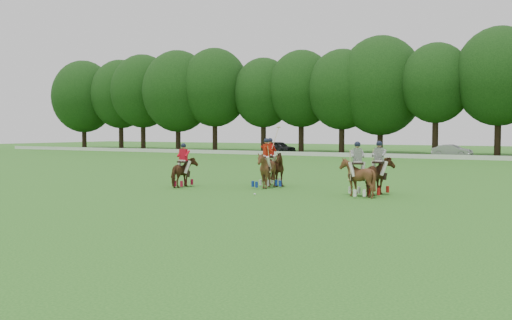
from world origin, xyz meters
The scene contains 11 objects.
ground centered at (0.00, 0.00, 0.00)m, with size 180.00×180.00×0.00m, color #23611B.
tree_line centered at (0.26, 48.05, 8.23)m, with size 117.98×14.32×14.75m.
boundary_rail centered at (0.00, 38.00, 0.22)m, with size 120.00×0.10×0.44m, color white.
car_left centered at (-17.46, 42.50, 0.74)m, with size 1.76×4.36×1.49m, color black.
car_mid centered at (2.85, 42.50, 0.66)m, with size 1.40×4.02×1.32m, color gray.
polo_red_a centered at (-2.96, 3.28, 0.78)m, with size 1.10×1.81×2.18m.
polo_red_b centered at (0.53, 5.88, 0.89)m, with size 1.73×1.48×2.97m.
polo_red_c centered at (0.88, 4.83, 0.89)m, with size 2.06×2.10×2.43m.
polo_stripe_a centered at (6.57, 4.53, 0.86)m, with size 1.23×1.99×2.36m.
polo_stripe_b centered at (5.92, 3.56, 0.85)m, with size 1.88×1.95×2.34m.
polo_ball centered at (1.85, 1.92, 0.04)m, with size 0.09×0.09×0.09m, color white.
Camera 1 is at (13.90, -19.59, 2.83)m, focal length 40.00 mm.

